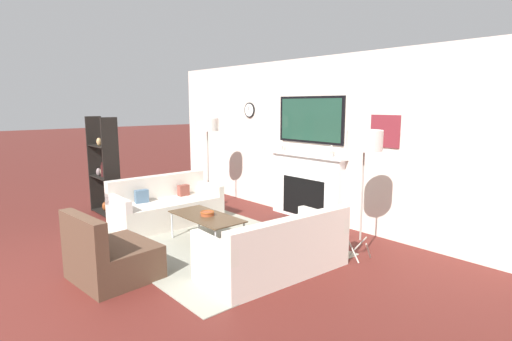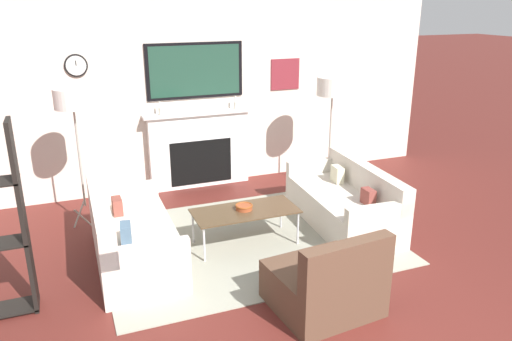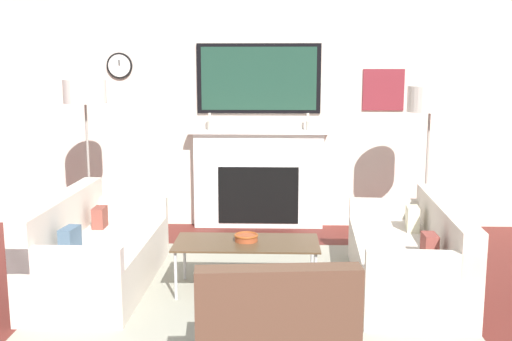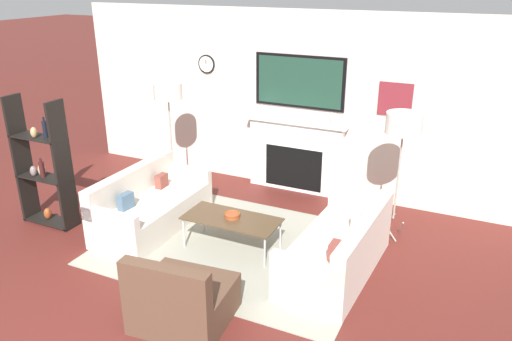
{
  "view_description": "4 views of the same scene",
  "coord_description": "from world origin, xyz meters",
  "px_view_note": "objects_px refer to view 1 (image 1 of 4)",
  "views": [
    {
      "loc": [
        4.43,
        -0.32,
        1.94
      ],
      "look_at": [
        0.21,
        3.39,
        1.01
      ],
      "focal_mm": 28.0,
      "sensor_mm": 36.0,
      "label": 1
    },
    {
      "loc": [
        -1.79,
        -2.09,
        2.63
      ],
      "look_at": [
        0.18,
        2.91,
        0.78
      ],
      "focal_mm": 35.0,
      "sensor_mm": 36.0,
      "label": 2
    },
    {
      "loc": [
        0.19,
        -1.98,
        1.8
      ],
      "look_at": [
        0.02,
        3.31,
        0.89
      ],
      "focal_mm": 42.0,
      "sensor_mm": 36.0,
      "label": 3
    },
    {
      "loc": [
        2.52,
        -2.04,
        3.16
      ],
      "look_at": [
        -0.04,
        3.37,
        0.79
      ],
      "focal_mm": 35.0,
      "sensor_mm": 36.0,
      "label": 4
    }
  ],
  "objects_px": {
    "decorative_bowl": "(207,213)",
    "shelf_unit": "(103,169)",
    "couch_left": "(166,208)",
    "couch_right": "(276,251)",
    "floor_lamp_left": "(207,126)",
    "coffee_table": "(206,218)",
    "armchair": "(110,258)",
    "floor_lamp_right": "(364,142)"
  },
  "relations": [
    {
      "from": "coffee_table",
      "to": "couch_right",
      "type": "bearing_deg",
      "value": 2.66
    },
    {
      "from": "floor_lamp_left",
      "to": "coffee_table",
      "type": "bearing_deg",
      "value": -35.47
    },
    {
      "from": "couch_right",
      "to": "floor_lamp_right",
      "type": "relative_size",
      "value": 1.09
    },
    {
      "from": "couch_left",
      "to": "coffee_table",
      "type": "distance_m",
      "value": 1.26
    },
    {
      "from": "shelf_unit",
      "to": "couch_right",
      "type": "bearing_deg",
      "value": 7.38
    },
    {
      "from": "couch_left",
      "to": "floor_lamp_left",
      "type": "bearing_deg",
      "value": 109.03
    },
    {
      "from": "coffee_table",
      "to": "decorative_bowl",
      "type": "relative_size",
      "value": 5.94
    },
    {
      "from": "floor_lamp_left",
      "to": "shelf_unit",
      "type": "bearing_deg",
      "value": -119.51
    },
    {
      "from": "shelf_unit",
      "to": "floor_lamp_right",
      "type": "bearing_deg",
      "value": 20.67
    },
    {
      "from": "coffee_table",
      "to": "floor_lamp_left",
      "type": "distance_m",
      "value": 2.32
    },
    {
      "from": "couch_left",
      "to": "couch_right",
      "type": "height_order",
      "value": "couch_left"
    },
    {
      "from": "couch_right",
      "to": "shelf_unit",
      "type": "height_order",
      "value": "shelf_unit"
    },
    {
      "from": "floor_lamp_right",
      "to": "shelf_unit",
      "type": "xyz_separation_m",
      "value": [
        -4.26,
        -1.61,
        -0.68
      ]
    },
    {
      "from": "decorative_bowl",
      "to": "shelf_unit",
      "type": "height_order",
      "value": "shelf_unit"
    },
    {
      "from": "floor_lamp_left",
      "to": "floor_lamp_right",
      "type": "distance_m",
      "value": 3.35
    },
    {
      "from": "couch_left",
      "to": "decorative_bowl",
      "type": "distance_m",
      "value": 1.27
    },
    {
      "from": "armchair",
      "to": "shelf_unit",
      "type": "relative_size",
      "value": 0.54
    },
    {
      "from": "decorative_bowl",
      "to": "shelf_unit",
      "type": "bearing_deg",
      "value": -169.66
    },
    {
      "from": "couch_left",
      "to": "shelf_unit",
      "type": "relative_size",
      "value": 0.99
    },
    {
      "from": "couch_right",
      "to": "coffee_table",
      "type": "distance_m",
      "value": 1.33
    },
    {
      "from": "couch_left",
      "to": "couch_right",
      "type": "bearing_deg",
      "value": -0.04
    },
    {
      "from": "couch_right",
      "to": "decorative_bowl",
      "type": "xyz_separation_m",
      "value": [
        -1.33,
        -0.04,
        0.18
      ]
    },
    {
      "from": "armchair",
      "to": "floor_lamp_right",
      "type": "xyz_separation_m",
      "value": [
        1.49,
        2.61,
        1.23
      ]
    },
    {
      "from": "couch_left",
      "to": "decorative_bowl",
      "type": "relative_size",
      "value": 8.75
    },
    {
      "from": "armchair",
      "to": "floor_lamp_left",
      "type": "bearing_deg",
      "value": 125.49
    },
    {
      "from": "floor_lamp_left",
      "to": "armchair",
      "type": "bearing_deg",
      "value": -54.51
    },
    {
      "from": "floor_lamp_right",
      "to": "shelf_unit",
      "type": "relative_size",
      "value": 0.95
    },
    {
      "from": "couch_left",
      "to": "shelf_unit",
      "type": "height_order",
      "value": "shelf_unit"
    },
    {
      "from": "armchair",
      "to": "decorative_bowl",
      "type": "distance_m",
      "value": 1.5
    },
    {
      "from": "couch_left",
      "to": "armchair",
      "type": "bearing_deg",
      "value": -45.5
    },
    {
      "from": "couch_left",
      "to": "armchair",
      "type": "xyz_separation_m",
      "value": [
        1.48,
        -1.51,
        -0.02
      ]
    },
    {
      "from": "coffee_table",
      "to": "shelf_unit",
      "type": "xyz_separation_m",
      "value": [
        -2.55,
        -0.44,
        0.42
      ]
    },
    {
      "from": "armchair",
      "to": "coffee_table",
      "type": "relative_size",
      "value": 0.8
    },
    {
      "from": "couch_left",
      "to": "shelf_unit",
      "type": "bearing_deg",
      "value": -158.69
    },
    {
      "from": "shelf_unit",
      "to": "floor_lamp_left",
      "type": "bearing_deg",
      "value": 60.49
    },
    {
      "from": "armchair",
      "to": "couch_right",
      "type": "bearing_deg",
      "value": 53.74
    },
    {
      "from": "armchair",
      "to": "decorative_bowl",
      "type": "bearing_deg",
      "value": 98.83
    },
    {
      "from": "coffee_table",
      "to": "decorative_bowl",
      "type": "xyz_separation_m",
      "value": [
        -0.0,
        0.02,
        0.06
      ]
    },
    {
      "from": "decorative_bowl",
      "to": "shelf_unit",
      "type": "xyz_separation_m",
      "value": [
        -2.54,
        -0.46,
        0.36
      ]
    },
    {
      "from": "floor_lamp_right",
      "to": "shelf_unit",
      "type": "height_order",
      "value": "shelf_unit"
    },
    {
      "from": "decorative_bowl",
      "to": "floor_lamp_left",
      "type": "height_order",
      "value": "floor_lamp_left"
    },
    {
      "from": "coffee_table",
      "to": "floor_lamp_left",
      "type": "bearing_deg",
      "value": 144.53
    }
  ]
}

